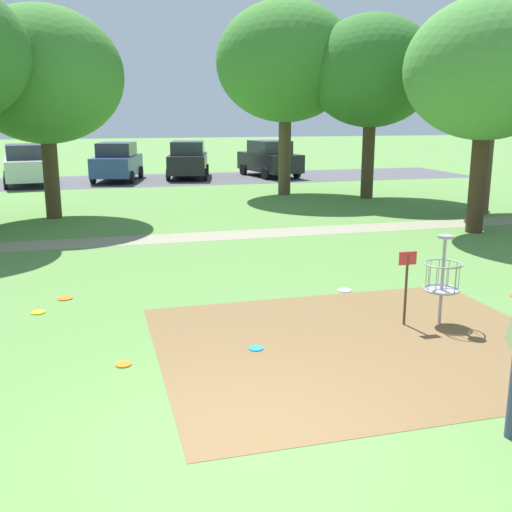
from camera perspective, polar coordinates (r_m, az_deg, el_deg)
ground_plane at (r=6.10m, az=-1.02°, el=-17.72°), size 160.00×160.00×0.00m
dirt_tee_pad at (r=8.64m, az=9.85°, el=-8.22°), size 5.61×4.65×0.01m
disc_golf_basket at (r=9.50m, az=16.97°, el=-1.87°), size 0.98×0.58×1.39m
frisbee_near_basket at (r=8.03m, az=-12.51°, el=-10.02°), size 0.21×0.21×0.02m
frisbee_mid_grass at (r=8.34m, az=-0.01°, el=-8.78°), size 0.20×0.20×0.02m
frisbee_far_left at (r=11.04m, az=-17.71°, el=-3.85°), size 0.26×0.26×0.02m
frisbee_far_right at (r=10.42m, az=-19.99°, el=-5.05°), size 0.23×0.23×0.02m
frisbee_scattered_a at (r=11.11m, az=8.41°, el=-3.24°), size 0.26×0.26×0.02m
tree_near_right at (r=20.79m, az=21.67°, el=16.99°), size 4.63×4.63×6.80m
tree_mid_left at (r=19.59m, az=-19.55°, el=15.83°), size 4.72×4.72×6.29m
tree_mid_center at (r=17.29m, az=21.13°, el=16.19°), size 4.29×4.29×6.12m
tree_far_left at (r=23.54m, az=10.94°, el=16.81°), size 4.79×4.79×6.74m
tree_far_center at (r=24.31m, az=2.83°, el=17.91°), size 5.38×5.38×7.42m
parking_lot_strip at (r=30.14m, az=-12.80°, el=6.98°), size 36.00×6.00×0.01m
parked_car_leftmost at (r=29.42m, az=-21.03°, el=8.08°), size 2.35×4.38×1.84m
parked_car_center_left at (r=30.08m, az=-13.06°, el=8.71°), size 2.74×4.51×1.84m
parked_car_center_right at (r=30.90m, az=-6.47°, el=9.08°), size 2.66×4.49×1.84m
parked_car_rightmost at (r=31.49m, az=1.29°, el=9.24°), size 2.54×4.46×1.84m
gravel_path at (r=15.74m, az=-10.27°, el=1.56°), size 40.00×1.22×0.00m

